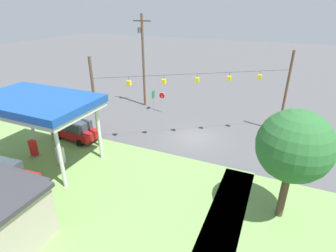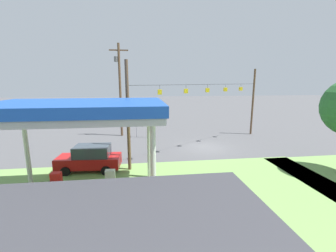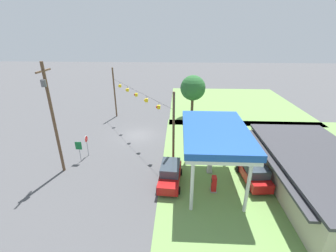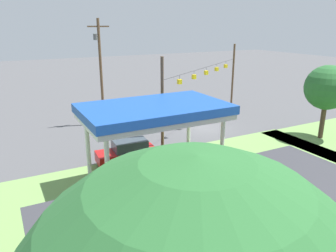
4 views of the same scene
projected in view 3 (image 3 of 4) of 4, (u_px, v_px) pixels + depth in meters
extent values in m
plane|color=#4C4C4F|center=(139.00, 135.00, 31.07)|extent=(160.00, 160.00, 0.00)
cube|color=#6B934C|center=(320.00, 198.00, 19.33)|extent=(36.00, 28.00, 0.04)
cube|color=#6B934C|center=(231.00, 103.00, 45.06)|extent=(24.00, 24.00, 0.04)
cube|color=silver|center=(215.00, 136.00, 19.74)|extent=(8.96, 5.42, 0.35)
cube|color=#19479E|center=(215.00, 131.00, 19.56)|extent=(9.16, 5.62, 0.55)
cylinder|color=silver|center=(188.00, 141.00, 24.37)|extent=(0.28, 0.28, 4.60)
cylinder|color=silver|center=(192.00, 186.00, 17.22)|extent=(0.28, 0.28, 4.60)
cylinder|color=silver|center=(228.00, 142.00, 24.18)|extent=(0.28, 0.28, 4.60)
cylinder|color=silver|center=(248.00, 188.00, 17.03)|extent=(0.28, 0.28, 4.60)
cube|color=#B2A893|center=(318.00, 176.00, 19.74)|extent=(14.84, 7.58, 3.05)
cube|color=#333338|center=(323.00, 160.00, 19.10)|extent=(15.14, 7.88, 0.24)
cube|color=#333338|center=(272.00, 162.00, 19.43)|extent=(13.35, 0.70, 0.20)
cube|color=gray|center=(209.00, 171.00, 22.95)|extent=(0.71, 0.56, 0.12)
cube|color=silver|center=(210.00, 165.00, 22.65)|extent=(0.55, 0.40, 1.41)
cube|color=black|center=(208.00, 162.00, 22.55)|extent=(0.39, 0.03, 0.24)
cube|color=gray|center=(213.00, 190.00, 20.19)|extent=(0.71, 0.56, 0.12)
cube|color=red|center=(214.00, 183.00, 19.89)|extent=(0.55, 0.40, 1.41)
cube|color=black|center=(212.00, 181.00, 19.80)|extent=(0.39, 0.03, 0.24)
cube|color=#AD1414|center=(170.00, 177.00, 20.99)|extent=(4.67, 2.14, 0.79)
cube|color=#333D47|center=(170.00, 168.00, 20.93)|extent=(2.61, 1.86, 0.80)
cylinder|color=black|center=(179.00, 190.00, 19.75)|extent=(0.69, 0.26, 0.68)
cylinder|color=black|center=(158.00, 189.00, 19.95)|extent=(0.69, 0.26, 0.68)
cylinder|color=black|center=(181.00, 172.00, 22.34)|extent=(0.69, 0.26, 0.68)
cylinder|color=black|center=(162.00, 171.00, 22.54)|extent=(0.69, 0.26, 0.68)
cube|color=#AD1414|center=(253.00, 174.00, 21.32)|extent=(5.01, 2.24, 0.87)
cube|color=#333D47|center=(256.00, 168.00, 20.73)|extent=(2.81, 1.91, 0.79)
cylinder|color=black|center=(238.00, 169.00, 22.86)|extent=(0.70, 0.27, 0.68)
cylinder|color=black|center=(256.00, 169.00, 22.91)|extent=(0.70, 0.27, 0.68)
cylinder|color=black|center=(248.00, 188.00, 20.07)|extent=(0.70, 0.27, 0.68)
cylinder|color=black|center=(269.00, 187.00, 20.13)|extent=(0.70, 0.27, 0.68)
cylinder|color=#99999E|center=(88.00, 147.00, 25.62)|extent=(0.08, 0.08, 2.10)
cylinder|color=white|center=(86.00, 139.00, 25.22)|extent=(0.80, 0.03, 0.80)
cylinder|color=red|center=(86.00, 139.00, 25.22)|extent=(0.70, 0.03, 0.70)
cylinder|color=gray|center=(80.00, 152.00, 24.40)|extent=(0.07, 0.07, 2.40)
cube|color=#146B33|center=(78.00, 146.00, 24.07)|extent=(0.04, 0.70, 0.90)
cylinder|color=brown|center=(54.00, 121.00, 21.13)|extent=(0.28, 0.28, 10.93)
cube|color=brown|center=(43.00, 71.00, 19.32)|extent=(2.20, 0.14, 0.14)
cylinder|color=#59595B|center=(43.00, 83.00, 19.38)|extent=(0.44, 0.44, 0.60)
cylinder|color=brown|center=(115.00, 93.00, 36.55)|extent=(0.24, 0.24, 8.08)
cylinder|color=brown|center=(174.00, 131.00, 22.45)|extent=(0.24, 0.24, 8.08)
cylinder|color=black|center=(136.00, 91.00, 28.62)|extent=(14.84, 10.02, 0.02)
cylinder|color=black|center=(120.00, 83.00, 33.39)|extent=(0.02, 0.02, 0.35)
cube|color=yellow|center=(120.00, 86.00, 33.53)|extent=(0.32, 0.32, 0.40)
sphere|color=yellow|center=(119.00, 86.00, 33.54)|extent=(0.28, 0.28, 0.28)
cylinder|color=black|center=(127.00, 87.00, 31.04)|extent=(0.02, 0.02, 0.35)
cube|color=yellow|center=(128.00, 90.00, 31.18)|extent=(0.32, 0.32, 0.40)
sphere|color=yellow|center=(126.00, 90.00, 31.19)|extent=(0.28, 0.28, 0.28)
cylinder|color=black|center=(136.00, 92.00, 28.69)|extent=(0.02, 0.02, 0.35)
cube|color=yellow|center=(136.00, 95.00, 28.83)|extent=(0.32, 0.32, 0.40)
sphere|color=red|center=(135.00, 95.00, 28.84)|extent=(0.28, 0.28, 0.28)
cylinder|color=black|center=(146.00, 97.00, 26.33)|extent=(0.02, 0.02, 0.35)
cube|color=yellow|center=(147.00, 100.00, 26.48)|extent=(0.32, 0.32, 0.40)
sphere|color=yellow|center=(145.00, 100.00, 26.49)|extent=(0.28, 0.28, 0.28)
cylinder|color=black|center=(159.00, 104.00, 23.98)|extent=(0.02, 0.02, 0.35)
cube|color=yellow|center=(159.00, 107.00, 24.13)|extent=(0.32, 0.32, 0.40)
sphere|color=red|center=(157.00, 107.00, 24.14)|extent=(0.28, 0.28, 0.28)
cylinder|color=#4C3828|center=(192.00, 107.00, 37.48)|extent=(0.44, 0.44, 3.23)
sphere|color=#28602D|center=(193.00, 88.00, 36.22)|extent=(4.06, 4.06, 4.06)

